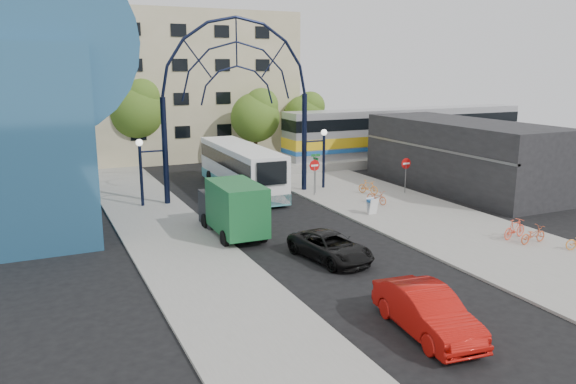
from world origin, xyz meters
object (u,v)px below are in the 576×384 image
stop_sign (315,169)px  green_truck (232,208)px  do_not_enter_sign (406,167)px  street_name_sign (316,165)px  bike_near_a (377,197)px  sandwich_board (372,204)px  city_bus (241,168)px  black_suv (330,247)px  gateway_arch (237,71)px  train_car (407,130)px  tree_north_b (136,108)px  red_sedan (427,311)px  bike_near_b (368,187)px  tree_north_a (257,115)px  bike_far_c (533,235)px  bike_far_b (515,229)px  tree_north_c (306,114)px

stop_sign → green_truck: (-8.17, -6.15, -0.50)m
stop_sign → do_not_enter_sign: bearing=-17.9°
street_name_sign → bike_near_a: bearing=-64.2°
sandwich_board → stop_sign: bearing=97.6°
stop_sign → city_bus: bearing=136.6°
black_suv → city_bus: bearing=75.7°
gateway_arch → train_car: 22.27m
sandwich_board → bike_near_a: (1.77, 2.15, -0.18)m
tree_north_b → black_suv: bearing=-83.6°
black_suv → sandwich_board: bearing=34.2°
red_sedan → sandwich_board: bearing=69.5°
tree_north_b → red_sedan: bearing=-85.9°
street_name_sign → bike_near_a: street_name_sign is taller
bike_near_a → bike_near_b: bike_near_b is taller
do_not_enter_sign → sandwich_board: bearing=-143.3°
train_car → bike_near_b: 16.26m
black_suv → tree_north_a: bearing=66.1°
do_not_enter_sign → red_sedan: do_not_enter_sign is taller
green_truck → bike_near_a: size_ratio=3.56×
sandwich_board → bike_far_c: sandwich_board is taller
gateway_arch → train_car: gateway_arch is taller
do_not_enter_sign → gateway_arch: bearing=160.0°
do_not_enter_sign → bike_near_b: bearing=162.7°
train_car → stop_sign: bearing=-146.7°
tree_north_a → bike_far_b: bearing=-82.7°
gateway_arch → red_sedan: size_ratio=2.82×
sandwich_board → tree_north_c: bearing=73.5°
tree_north_a → black_suv: 26.96m
city_bus → bike_near_a: city_bus is taller
gateway_arch → tree_north_b: bearing=103.7°
tree_north_a → stop_sign: bearing=-95.4°
tree_north_c → bike_far_c: tree_north_c is taller
gateway_arch → city_bus: gateway_arch is taller
city_bus → green_truck: size_ratio=2.05×
sandwich_board → bike_near_a: sandwich_board is taller
stop_sign → bike_near_b: bearing=-18.3°
train_car → bike_near_a: size_ratio=14.99×
train_car → tree_north_b: 25.27m
do_not_enter_sign → street_name_sign: (-5.80, 2.60, 0.15)m
street_name_sign → bike_far_c: 15.67m
green_truck → tree_north_a: bearing=65.6°
do_not_enter_sign → tree_north_c: 18.11m
gateway_arch → tree_north_c: bearing=49.0°
gateway_arch → bike_far_c: (9.82, -16.29, -7.99)m
street_name_sign → tree_north_b: size_ratio=0.35×
tree_north_c → bike_far_b: tree_north_c is taller
tree_north_c → city_bus: 16.79m
do_not_enter_sign → red_sedan: size_ratio=0.51×
red_sedan → bike_far_b: (10.81, 6.44, -0.16)m
street_name_sign → green_truck: green_truck is taller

